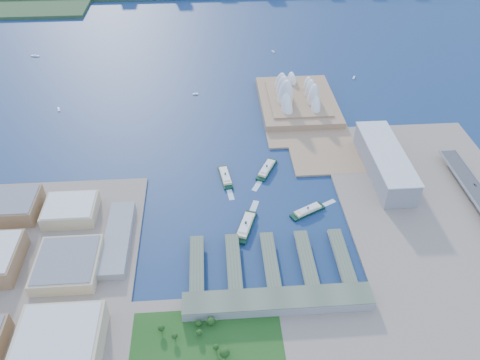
{
  "coord_description": "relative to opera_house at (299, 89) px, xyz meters",
  "views": [
    {
      "loc": [
        -45.43,
        -429.85,
        418.33
      ],
      "look_at": [
        -11.25,
        57.89,
        18.0
      ],
      "focal_mm": 35.0,
      "sensor_mm": 36.0,
      "label": 1
    }
  ],
  "objects": [
    {
      "name": "car_c",
      "position": [
        199.0,
        -250.54,
        -16.43
      ],
      "size": [
        2.02,
        4.98,
        1.44
      ],
      "primitive_type": "imported",
      "rotation": [
        0.0,
        0.0,
        3.14
      ],
      "color": "slate",
      "rests_on": "expressway"
    },
    {
      "name": "boat_e",
      "position": [
        -14.15,
        223.64,
        -30.72
      ],
      "size": [
        6.29,
        10.97,
        2.57
      ],
      "primitive_type": null,
      "rotation": [
        0.0,
        0.0,
        0.3
      ],
      "color": "white",
      "rests_on": "ground"
    },
    {
      "name": "terminal_building",
      "position": [
        -90.0,
        -415.0,
        -23.0
      ],
      "size": [
        200.0,
        28.0,
        12.0
      ],
      "primitive_type": "cube",
      "color": "gray",
      "rests_on": "south_land"
    },
    {
      "name": "park",
      "position": [
        -165.0,
        -470.0,
        -21.0
      ],
      "size": [
        150.0,
        110.0,
        16.0
      ],
      "primitive_type": null,
      "color": "#194714",
      "rests_on": "south_land"
    },
    {
      "name": "ferry_d",
      "position": [
        -31.7,
        -272.9,
        -27.32
      ],
      "size": [
        49.78,
        33.89,
        9.36
      ],
      "primitive_type": null,
      "rotation": [
        0.0,
        0.0,
        2.05
      ],
      "color": "black",
      "rests_on": "ground"
    },
    {
      "name": "boat_d",
      "position": [
        -513.16,
        237.08,
        -30.51
      ],
      "size": [
        18.12,
        7.66,
        2.99
      ],
      "primitive_type": null,
      "rotation": [
        0.0,
        0.0,
        1.35
      ],
      "color": "white",
      "rests_on": "ground"
    },
    {
      "name": "toaster_building",
      "position": [
        90.0,
        -200.0,
        -11.5
      ],
      "size": [
        45.0,
        155.0,
        35.0
      ],
      "primitive_type": "cube",
      "color": "gray",
      "rests_on": "east_land"
    },
    {
      "name": "ferry_c",
      "position": [
        -114.16,
        -295.77,
        -26.54
      ],
      "size": [
        33.58,
        59.3,
        10.92
      ],
      "primitive_type": null,
      "rotation": [
        0.0,
        0.0,
        2.79
      ],
      "color": "black",
      "rests_on": "ground"
    },
    {
      "name": "west_buildings",
      "position": [
        -355.0,
        -350.0,
        -15.5
      ],
      "size": [
        200.0,
        280.0,
        27.0
      ],
      "primitive_type": null,
      "color": "olive",
      "rests_on": "west_land"
    },
    {
      "name": "boat_b",
      "position": [
        -178.49,
        51.29,
        -30.69
      ],
      "size": [
        9.98,
        4.27,
        2.62
      ],
      "primitive_type": null,
      "rotation": [
        0.0,
        0.0,
        1.66
      ],
      "color": "white",
      "rests_on": "ground"
    },
    {
      "name": "opera_house",
      "position": [
        0.0,
        0.0,
        0.0
      ],
      "size": [
        134.0,
        180.0,
        58.0
      ],
      "primitive_type": null,
      "color": "white",
      "rests_on": "peninsula"
    },
    {
      "name": "ground",
      "position": [
        -105.0,
        -280.0,
        -32.0
      ],
      "size": [
        3000.0,
        3000.0,
        0.0
      ],
      "primitive_type": "plane",
      "color": "#10294D",
      "rests_on": "ground"
    },
    {
      "name": "west_land",
      "position": [
        -355.0,
        -385.0,
        -30.5
      ],
      "size": [
        220.0,
        390.0,
        3.0
      ],
      "primitive_type": "cube",
      "color": "gray",
      "rests_on": "ground"
    },
    {
      "name": "ferry_b",
      "position": [
        -74.78,
        -181.65,
        -27.0
      ],
      "size": [
        36.35,
        53.15,
        10.0
      ],
      "primitive_type": null,
      "rotation": [
        0.0,
        0.0,
        -0.48
      ],
      "color": "black",
      "rests_on": "ground"
    },
    {
      "name": "boat_a",
      "position": [
        -414.64,
        13.74,
        -30.78
      ],
      "size": [
        6.86,
        13.02,
        2.44
      ],
      "primitive_type": null,
      "rotation": [
        0.0,
        0.0,
        0.31
      ],
      "color": "white",
      "rests_on": "ground"
    },
    {
      "name": "boat_c",
      "position": [
        126.01,
        94.25,
        -30.75
      ],
      "size": [
        7.86,
        11.4,
        2.5
      ],
      "primitive_type": null,
      "rotation": [
        0.0,
        0.0,
        2.68
      ],
      "color": "white",
      "rests_on": "ground"
    },
    {
      "name": "east_land",
      "position": [
        135.0,
        -330.0,
        -30.5
      ],
      "size": [
        240.0,
        500.0,
        3.0
      ],
      "primitive_type": "cube",
      "color": "gray",
      "rests_on": "ground"
    },
    {
      "name": "ferry_wharves",
      "position": [
        -91.0,
        -355.0,
        -27.35
      ],
      "size": [
        184.0,
        90.0,
        9.3
      ],
      "primitive_type": null,
      "color": "#4F5B45",
      "rests_on": "ground"
    },
    {
      "name": "peninsula",
      "position": [
        2.5,
        -20.0,
        -30.5
      ],
      "size": [
        135.0,
        220.0,
        3.0
      ],
      "primitive_type": "cube",
      "color": "#9E7A56",
      "rests_on": "ground"
    },
    {
      "name": "ferry_a",
      "position": [
        -135.22,
        -194.81,
        -27.17
      ],
      "size": [
        20.38,
        52.49,
        9.67
      ],
      "primitive_type": null,
      "rotation": [
        0.0,
        0.0,
        0.15
      ],
      "color": "black",
      "rests_on": "ground"
    }
  ]
}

